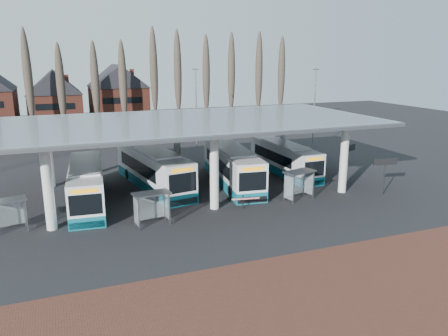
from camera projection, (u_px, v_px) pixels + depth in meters
name	position (u px, v px, depth m)	size (l,w,h in m)	color
ground	(226.00, 219.00, 32.23)	(140.00, 140.00, 0.00)	black
brick_strip	(315.00, 301.00, 21.38)	(70.00, 10.00, 0.03)	#532D21
station_canopy	(193.00, 127.00, 38.05)	(32.00, 16.00, 6.34)	silver
poplar_row	(139.00, 78.00, 59.89)	(45.10, 1.10, 14.50)	#473D33
townhouse_row	(20.00, 96.00, 65.03)	(36.80, 10.30, 12.25)	brown
lamp_post_b	(196.00, 107.00, 56.50)	(0.80, 0.16, 10.17)	slate
lamp_post_c	(314.00, 107.00, 55.97)	(0.80, 0.16, 10.17)	slate
bus_0	(87.00, 185.00, 35.37)	(3.45, 11.97, 3.28)	silver
bus_1	(153.00, 169.00, 39.87)	(4.70, 12.97, 3.53)	silver
bus_2	(232.00, 166.00, 40.95)	(4.11, 12.69, 3.46)	silver
bus_3	(284.00, 158.00, 44.90)	(2.49, 11.21, 3.11)	silver
shelter_0	(7.00, 208.00, 29.51)	(2.67, 1.68, 2.30)	gray
shelter_1	(151.00, 201.00, 30.74)	(2.72, 1.56, 2.41)	gray
shelter_2	(298.00, 179.00, 36.24)	(2.92, 1.95, 2.48)	gray
info_sign_0	(385.00, 165.00, 37.18)	(2.14, 0.53, 3.22)	black
info_sign_1	(348.00, 151.00, 40.90)	(2.26, 1.09, 3.59)	black
barrier	(245.00, 199.00, 33.92)	(2.20, 0.78, 1.10)	black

